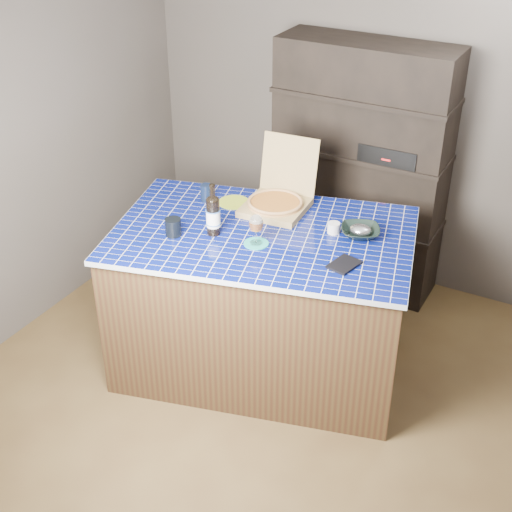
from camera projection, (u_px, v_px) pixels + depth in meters
The scene contains 14 objects.
room at pixel (255, 215), 3.69m from camera, with size 3.50×3.50×3.50m.
shelving_unit at pixel (360, 170), 5.02m from camera, with size 1.20×0.41×1.80m.
kitchen_island at pixel (262, 300), 4.39m from camera, with size 1.96×1.50×0.95m.
pizza_box at pixel (277, 201), 4.37m from camera, with size 0.40×0.47×0.40m.
mead_bottle at pixel (213, 215), 4.07m from camera, with size 0.08×0.08×0.31m.
teal_trivet at pixel (256, 243), 4.03m from camera, with size 0.14×0.14×0.01m, color teal.
wine_glass at pixel (256, 224), 3.96m from camera, with size 0.08×0.08×0.18m.
tumbler at pixel (173, 227), 4.09m from camera, with size 0.09×0.09×0.10m, color black.
dvd_case at pixel (344, 264), 3.83m from camera, with size 0.12×0.17×0.01m, color black.
bowl at pixel (360, 232), 4.09m from camera, with size 0.22×0.22×0.05m, color black.
foil_contents at pixel (361, 230), 4.09m from camera, with size 0.13×0.11×0.06m, color #A9ACB5.
white_jar at pixel (334, 228), 4.12m from camera, with size 0.07×0.07×0.06m, color silver.
navy_cup at pixel (206, 193), 4.47m from camera, with size 0.07×0.07×0.11m, color black.
green_trivet at pixel (234, 202), 4.47m from camera, with size 0.20×0.20×0.01m, color #9AB226.
Camera 1 is at (1.57, -2.87, 2.97)m, focal length 50.00 mm.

